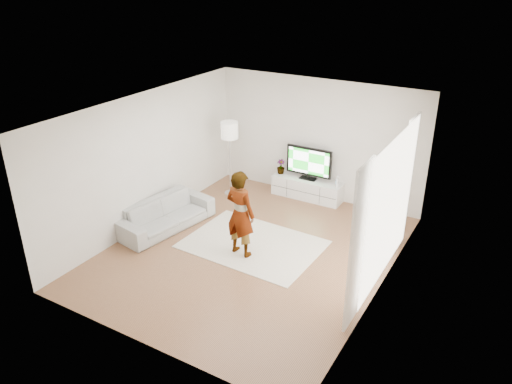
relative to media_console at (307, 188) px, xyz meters
The scene contains 17 objects.
floor 2.78m from the media_console, 87.77° to the right, with size 6.00×6.00×0.00m, color #9E6C47.
ceiling 3.77m from the media_console, 87.77° to the right, with size 6.00×6.00×0.00m, color white.
wall_left 3.84m from the media_console, 130.87° to the right, with size 0.02×6.00×2.80m, color white.
wall_right 3.97m from the media_console, 46.68° to the right, with size 0.02×6.00×2.80m, color white.
wall_back 1.19m from the media_console, 65.37° to the left, with size 5.00×0.02×2.80m, color white.
wall_front 5.88m from the media_console, 88.93° to the right, with size 5.00×0.02×2.80m, color white.
window 3.77m from the media_console, 43.61° to the right, with size 0.01×2.60×2.50m, color white.
curtain_near 4.66m from the media_console, 56.33° to the right, with size 0.04×0.70×2.60m, color white.
curtain_far 2.98m from the media_console, 24.92° to the right, with size 0.04×0.70×2.60m, color white.
media_console is the anchor object (origin of this frame).
television 0.66m from the media_console, 90.00° to the left, with size 1.11×0.22×0.77m.
game_console 0.81m from the media_console, ahead, with size 0.08×0.16×0.21m.
potted_plant 0.82m from the media_console, behind, with size 0.19×0.19×0.35m, color #3F7238.
rug 2.53m from the media_console, 90.07° to the right, with size 2.59×1.87×0.01m, color silver.
player 2.99m from the media_console, 90.55° to the right, with size 0.62×0.41×1.70m, color #334772.
sofa 3.43m from the media_console, 124.38° to the right, with size 2.12×0.83×0.62m, color #A6A7A2.
floor_lamp 2.23m from the media_console, 157.63° to the right, with size 0.40×0.40×1.78m.
Camera 1 is at (4.25, -7.11, 5.07)m, focal length 35.00 mm.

